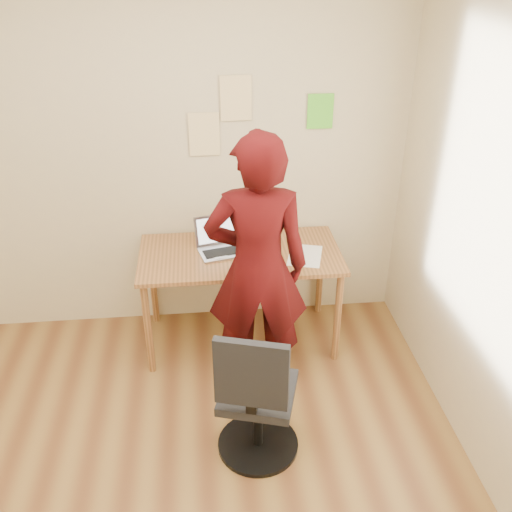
{
  "coord_description": "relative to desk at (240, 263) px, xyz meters",
  "views": [
    {
      "loc": [
        0.27,
        -2.08,
        2.66
      ],
      "look_at": [
        0.59,
        0.95,
        0.95
      ],
      "focal_mm": 40.0,
      "sensor_mm": 36.0,
      "label": 1
    }
  ],
  "objects": [
    {
      "name": "laptop",
      "position": [
        -0.13,
        0.06,
        0.14
      ],
      "size": [
        0.37,
        0.34,
        0.22
      ],
      "rotation": [
        0.0,
        0.0,
        0.24
      ],
      "color": "#ABABB2",
      "rests_on": "desk"
    },
    {
      "name": "wall_note_left",
      "position": [
        -0.21,
        0.36,
        0.83
      ],
      "size": [
        0.21,
        0.0,
        0.3
      ],
      "primitive_type": "cube",
      "color": "#F0D28F",
      "rests_on": "room"
    },
    {
      "name": "room",
      "position": [
        -0.52,
        -1.38,
        0.7
      ],
      "size": [
        3.58,
        3.58,
        2.78
      ],
      "color": "brown",
      "rests_on": "ground"
    },
    {
      "name": "person",
      "position": [
        0.07,
        -0.46,
        0.23
      ],
      "size": [
        0.66,
        0.45,
        1.76
      ],
      "primitive_type": "imported",
      "rotation": [
        0.0,
        0.0,
        3.1
      ],
      "color": "#3A0709",
      "rests_on": "ground"
    },
    {
      "name": "wall_note_right",
      "position": [
        0.59,
        0.36,
        0.96
      ],
      "size": [
        0.18,
        0.0,
        0.24
      ],
      "primitive_type": "cube",
      "color": "#5CD42F",
      "rests_on": "room"
    },
    {
      "name": "office_chair",
      "position": [
        -0.0,
        -1.11,
        -0.26
      ],
      "size": [
        0.5,
        0.52,
        0.92
      ],
      "rotation": [
        0.0,
        0.0,
        -0.29
      ],
      "color": "black",
      "rests_on": "ground"
    },
    {
      "name": "phone",
      "position": [
        0.2,
        -0.18,
        0.09
      ],
      "size": [
        0.09,
        0.12,
        0.01
      ],
      "rotation": [
        0.0,
        0.0,
        0.42
      ],
      "color": "black",
      "rests_on": "desk"
    },
    {
      "name": "desk",
      "position": [
        0.0,
        0.0,
        0.0
      ],
      "size": [
        1.4,
        0.7,
        0.74
      ],
      "color": "#9B6335",
      "rests_on": "ground"
    },
    {
      "name": "wall_note_mid",
      "position": [
        0.01,
        0.36,
        1.07
      ],
      "size": [
        0.21,
        0.0,
        0.3
      ],
      "primitive_type": "cube",
      "color": "#F0D28F",
      "rests_on": "room"
    },
    {
      "name": "paper_sheet",
      "position": [
        0.44,
        -0.09,
        0.09
      ],
      "size": [
        0.3,
        0.36,
        0.0
      ],
      "primitive_type": "cube",
      "rotation": [
        0.0,
        0.0,
        -0.27
      ],
      "color": "white",
      "rests_on": "desk"
    }
  ]
}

